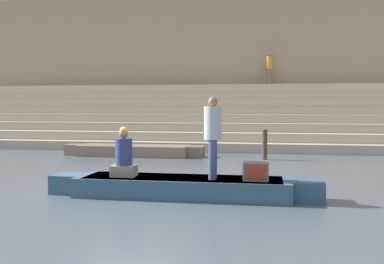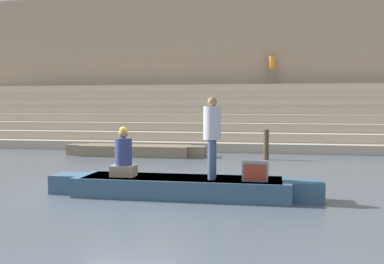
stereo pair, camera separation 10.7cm
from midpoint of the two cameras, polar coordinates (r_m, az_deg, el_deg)
The scene contains 10 objects.
ground_plane at distance 10.79m, azimuth -7.71°, elevation -7.04°, with size 120.00×120.00×0.00m, color #4C5660.
ghat_steps at distance 22.44m, azimuth 1.91°, elevation 1.20°, with size 36.00×6.11×3.05m.
back_wall at distance 25.24m, azimuth 2.86°, elevation 8.11°, with size 34.20×1.28×8.08m.
rowboat_main at distance 9.66m, azimuth -0.98°, elevation -6.91°, with size 5.86×1.28×0.42m.
person_standing at distance 9.34m, azimuth 2.91°, elevation -0.00°, with size 0.37×0.37×1.71m.
person_rowing at distance 9.81m, azimuth -8.39°, elevation -3.14°, with size 0.51×0.40×1.08m.
tv_set at distance 9.31m, azimuth 8.36°, elevation -4.91°, with size 0.52×0.41×0.39m.
moored_boat_shore at distance 17.45m, azimuth -6.99°, elevation -2.30°, with size 5.45×1.26×0.41m.
mooring_post at distance 16.29m, azimuth 9.58°, elevation -1.58°, with size 0.19×0.19×1.09m, color #473828.
person_on_steps at distance 24.05m, azimuth 10.22°, elevation 8.24°, with size 0.33×0.33×1.63m.
Camera 2 is at (3.36, -10.07, 1.96)m, focal length 42.00 mm.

